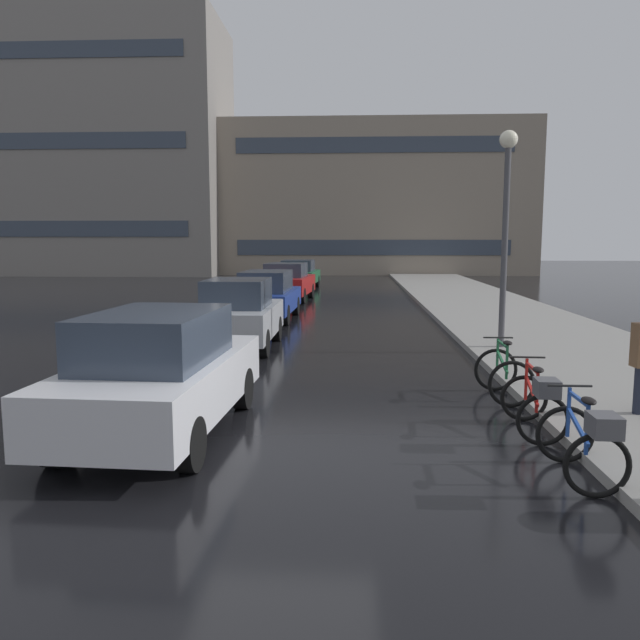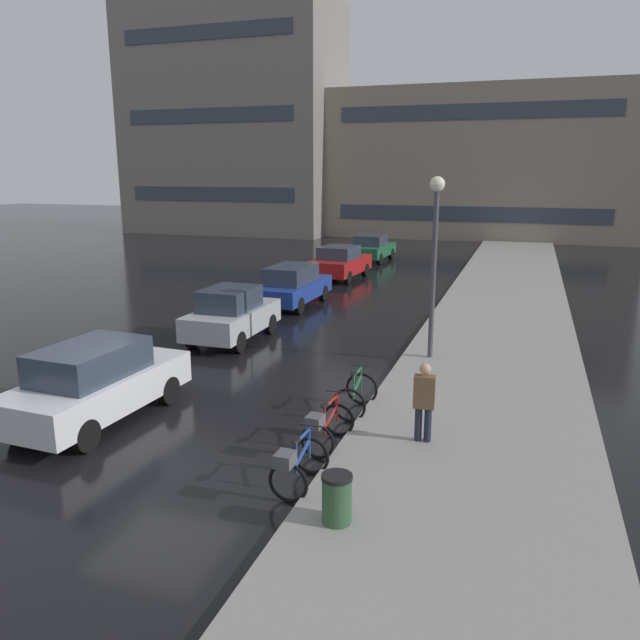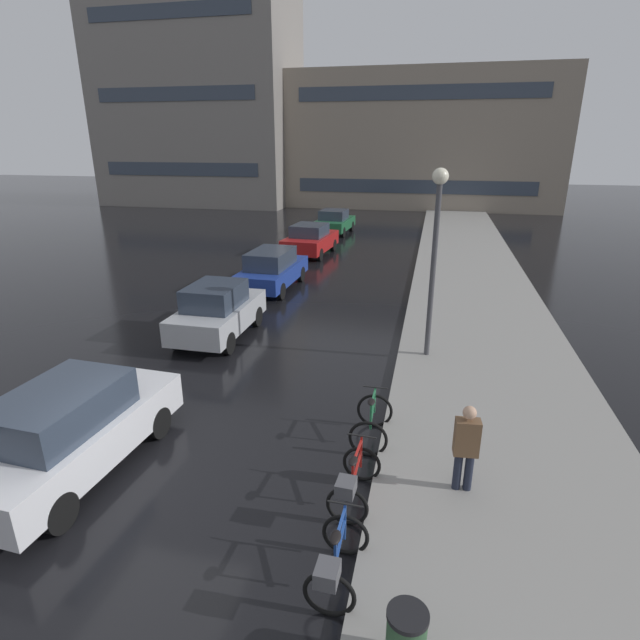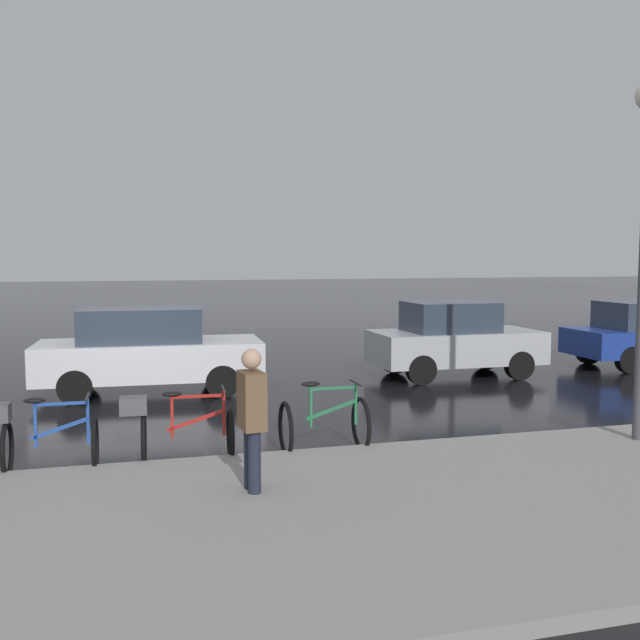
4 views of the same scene
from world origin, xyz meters
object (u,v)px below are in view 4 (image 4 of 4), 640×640
object	(u,v)px
bicycle_nearest	(38,436)
car_silver	(454,340)
car_white	(148,350)
bicycle_second	(174,427)
bicycle_third	(324,424)
pedestrian	(252,417)

from	to	relation	value
bicycle_nearest	car_silver	world-z (taller)	car_silver
car_white	bicycle_second	bearing A→B (deg)	1.69
bicycle_nearest	bicycle_third	xyz separation A→B (m)	(0.01, 3.67, -0.08)
car_white	car_silver	xyz separation A→B (m)	(-0.15, 6.70, -0.01)
bicycle_second	bicycle_third	world-z (taller)	bicycle_third
bicycle_third	car_silver	size ratio (longest dim) A/B	0.30
car_silver	pedestrian	distance (m)	9.07
car_white	car_silver	bearing A→B (deg)	91.31
car_white	pedestrian	size ratio (longest dim) A/B	2.59
bicycle_nearest	car_white	world-z (taller)	car_white
car_silver	pedestrian	xyz separation A→B (m)	(6.94, -5.84, 0.12)
bicycle_third	pedestrian	bearing A→B (deg)	-37.53
bicycle_third	car_silver	world-z (taller)	car_silver
bicycle_nearest	pedestrian	xyz separation A→B (m)	(1.70, 2.37, 0.47)
car_white	bicycle_third	bearing A→B (deg)	22.99
bicycle_second	car_white	xyz separation A→B (m)	(-5.04, -0.15, 0.36)
bicycle_nearest	car_silver	xyz separation A→B (m)	(-5.24, 8.20, 0.34)
pedestrian	bicycle_nearest	bearing A→B (deg)	-125.68
bicycle_nearest	car_white	size ratio (longest dim) A/B	0.31
bicycle_second	bicycle_nearest	bearing A→B (deg)	-88.51
bicycle_third	pedestrian	distance (m)	2.20
bicycle_third	pedestrian	world-z (taller)	pedestrian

